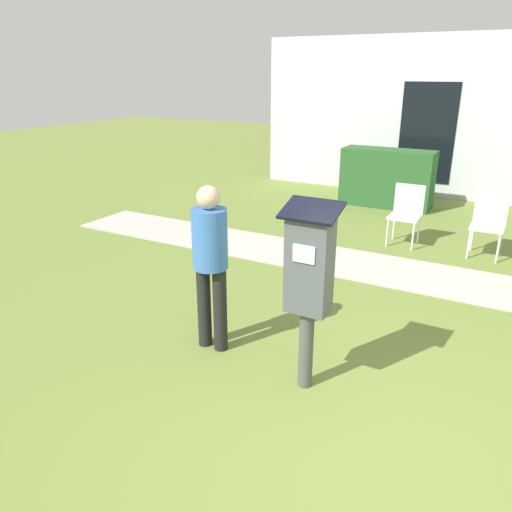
% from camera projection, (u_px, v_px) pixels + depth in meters
% --- Properties ---
extents(ground_plane, '(40.00, 40.00, 0.00)m').
position_uv_depth(ground_plane, '(377.00, 459.00, 3.43)').
color(ground_plane, olive).
extents(sidewalk, '(12.00, 1.10, 0.02)m').
position_uv_depth(sidewalk, '(455.00, 282.00, 6.25)').
color(sidewalk, '#B7B2A8').
rests_on(sidewalk, ground).
extents(building_facade, '(10.00, 0.26, 3.20)m').
position_uv_depth(building_facade, '(505.00, 121.00, 9.54)').
color(building_facade, silver).
rests_on(building_facade, ground).
extents(parking_meter, '(0.44, 0.31, 1.59)m').
position_uv_depth(parking_meter, '(309.00, 274.00, 3.88)').
color(parking_meter, '#4C4C4C').
rests_on(parking_meter, ground).
extents(person_standing, '(0.32, 0.32, 1.58)m').
position_uv_depth(person_standing, '(210.00, 256.00, 4.51)').
color(person_standing, black).
rests_on(person_standing, ground).
extents(outdoor_chair_left, '(0.44, 0.44, 0.90)m').
position_uv_depth(outdoor_chair_left, '(407.00, 210.00, 7.54)').
color(outdoor_chair_left, white).
rests_on(outdoor_chair_left, ground).
extents(outdoor_chair_middle, '(0.44, 0.44, 0.90)m').
position_uv_depth(outdoor_chair_middle, '(489.00, 219.00, 7.05)').
color(outdoor_chair_middle, white).
rests_on(outdoor_chair_middle, ground).
extents(hedge_row, '(1.73, 0.60, 1.10)m').
position_uv_depth(hedge_row, '(387.00, 178.00, 9.65)').
color(hedge_row, '#285628').
rests_on(hedge_row, ground).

